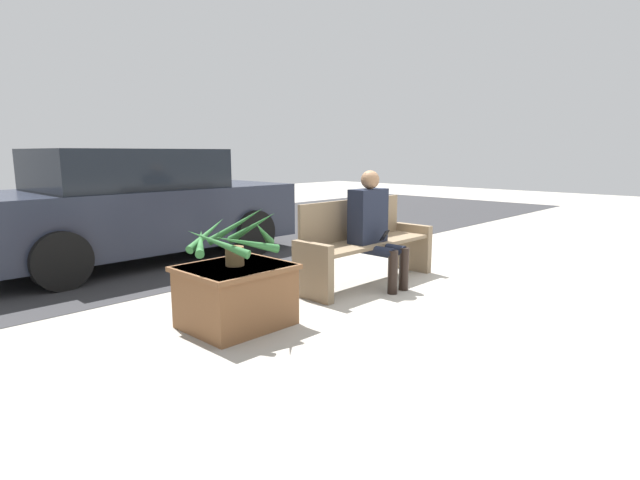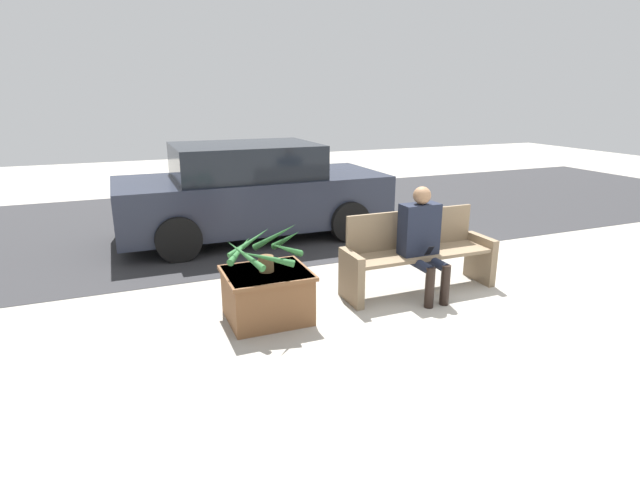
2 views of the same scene
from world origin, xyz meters
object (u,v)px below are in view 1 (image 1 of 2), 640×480
object	(u,v)px
person_seated	(373,223)
potted_plant	(232,238)
planter_box	(236,294)
parked_car	(135,206)
bench	(364,243)

from	to	relation	value
person_seated	potted_plant	bearing A→B (deg)	178.46
potted_plant	planter_box	bearing A→B (deg)	-31.98
parked_car	bench	bearing A→B (deg)	-68.14
planter_box	parked_car	size ratio (longest dim) A/B	0.20
potted_plant	bench	bearing A→B (deg)	3.80
person_seated	parked_car	world-z (taller)	parked_car
person_seated	parked_car	bearing A→B (deg)	109.83
person_seated	parked_car	distance (m)	3.42
planter_box	parked_car	bearing A→B (deg)	77.90
person_seated	potted_plant	size ratio (longest dim) A/B	1.59
bench	person_seated	world-z (taller)	person_seated
bench	planter_box	xyz separation A→B (m)	(-1.90, -0.13, -0.17)
planter_box	parked_car	world-z (taller)	parked_car
bench	person_seated	distance (m)	0.32
person_seated	planter_box	xyz separation A→B (m)	(-1.84, 0.04, -0.43)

